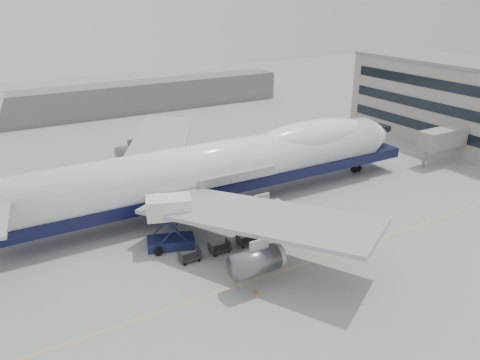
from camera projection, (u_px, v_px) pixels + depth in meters
ground at (267, 242)px, 54.32m from camera, size 260.00×260.00×0.00m
apron_line at (297, 266)px, 49.49m from camera, size 60.00×0.15×0.01m
hangar at (60, 105)px, 104.68m from camera, size 110.00×8.00×7.00m
airliner at (222, 165)px, 62.17m from camera, size 67.00×55.30×19.98m
catering_truck at (169, 220)px, 52.02m from camera, size 5.78×4.73×6.16m
traffic_cone at (256, 291)px, 44.92m from camera, size 0.37×0.37×0.55m
dolly_0 at (190, 257)px, 50.27m from camera, size 2.30×1.35×1.30m
dolly_1 at (219, 248)px, 51.93m from camera, size 2.30×1.35×1.30m
dolly_2 at (247, 240)px, 53.60m from camera, size 2.30×1.35×1.30m
dolly_3 at (273, 233)px, 55.26m from camera, size 2.30×1.35×1.30m
dolly_4 at (298, 226)px, 56.93m from camera, size 2.30×1.35×1.30m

